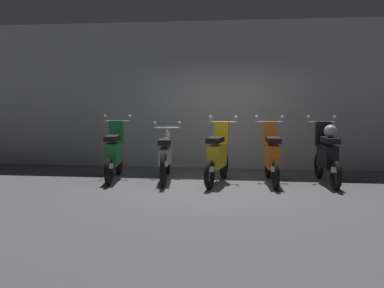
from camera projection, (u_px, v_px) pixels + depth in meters
ground_plane at (216, 188)px, 7.91m from camera, size 80.00×80.00×0.00m
back_wall at (223, 96)px, 10.14m from camera, size 16.00×0.30×3.39m
motorbike_slot_0 at (114, 153)px, 8.71m from camera, size 0.59×1.68×1.29m
motorbike_slot_1 at (166, 156)px, 8.63m from camera, size 0.59×1.95×1.15m
motorbike_slot_2 at (218, 156)px, 8.33m from camera, size 0.58×1.67×1.29m
motorbike_slot_3 at (272, 156)px, 8.35m from camera, size 0.59×1.68×1.29m
motorbike_slot_4 at (327, 154)px, 8.25m from camera, size 0.59×1.68×1.29m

